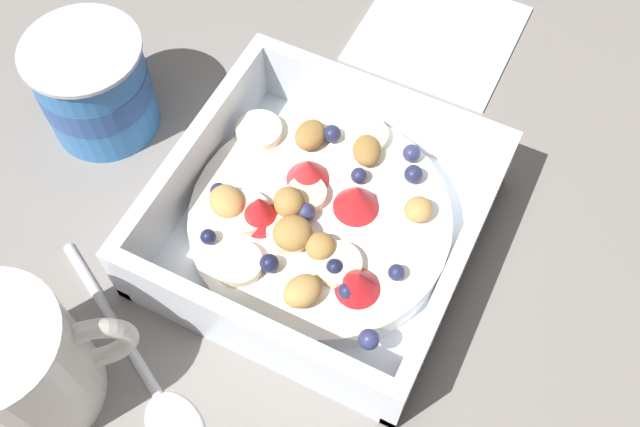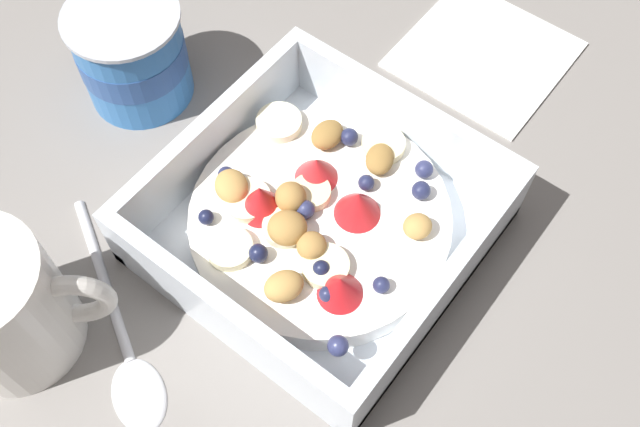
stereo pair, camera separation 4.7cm
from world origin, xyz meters
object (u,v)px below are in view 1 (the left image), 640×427
(folded_napkin, at_px, (438,32))
(fruit_bowl, at_px, (319,221))
(coffee_mug, at_px, (17,366))
(yogurt_cup, at_px, (94,86))
(spoon, at_px, (156,391))

(folded_napkin, bearing_deg, fruit_bowl, 179.01)
(folded_napkin, bearing_deg, coffee_mug, 164.39)
(fruit_bowl, xyz_separation_m, coffee_mug, (-0.17, 0.10, 0.02))
(fruit_bowl, height_order, coffee_mug, coffee_mug)
(yogurt_cup, distance_m, coffee_mug, 0.20)
(coffee_mug, bearing_deg, yogurt_cup, 23.86)
(yogurt_cup, height_order, coffee_mug, coffee_mug)
(yogurt_cup, xyz_separation_m, coffee_mug, (-0.19, -0.08, 0.01))
(spoon, relative_size, yogurt_cup, 1.97)
(coffee_mug, bearing_deg, fruit_bowl, -31.07)
(spoon, relative_size, coffee_mug, 1.71)
(fruit_bowl, height_order, folded_napkin, fruit_bowl)
(spoon, height_order, coffee_mug, coffee_mug)
(yogurt_cup, xyz_separation_m, folded_napkin, (0.19, -0.19, -0.04))
(fruit_bowl, distance_m, folded_napkin, 0.21)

